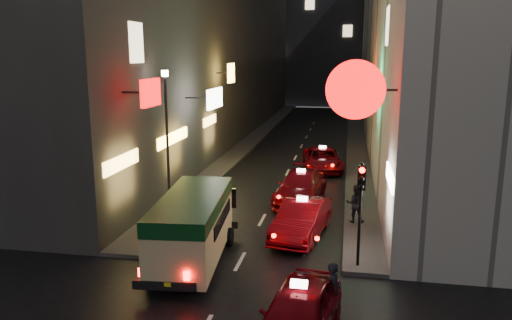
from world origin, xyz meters
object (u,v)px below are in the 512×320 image
Objects in this scene: traffic_light at (361,193)px; pedestrian_crossing at (334,287)px; taxi_near at (299,310)px; lamp_post at (167,132)px; minibus at (193,221)px.

pedestrian_crossing is at bearing -102.37° from traffic_light.
taxi_near is 1.59× the size of traffic_light.
taxi_near reaches higher than pedestrian_crossing.
traffic_light is 9.42m from lamp_post.
taxi_near is 1.53m from pedestrian_crossing.
minibus is at bearing -61.61° from lamp_post.
minibus is 5.63m from pedestrian_crossing.
lamp_post reaches higher than taxi_near.
minibus is 3.16× the size of pedestrian_crossing.
pedestrian_crossing is at bearing 57.17° from taxi_near.
minibus reaches higher than taxi_near.
pedestrian_crossing is at bearing -45.83° from lamp_post.
lamp_post is at bearing 151.09° from traffic_light.
minibus is 1.64× the size of traffic_light.
traffic_light is (1.53, 4.47, 1.84)m from taxi_near.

